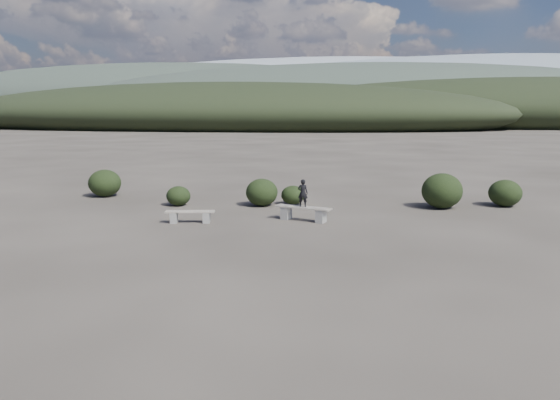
# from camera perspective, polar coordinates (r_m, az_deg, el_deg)

# --- Properties ---
(ground) EXTENTS (1200.00, 1200.00, 0.00)m
(ground) POSITION_cam_1_polar(r_m,az_deg,el_deg) (13.37, -5.79, -7.04)
(ground) COLOR #322C27
(ground) RESTS_ON ground
(bench_left) EXTENTS (1.67, 0.64, 0.41)m
(bench_left) POSITION_cam_1_polar(r_m,az_deg,el_deg) (18.56, -9.37, -1.62)
(bench_left) COLOR gray
(bench_left) RESTS_ON ground
(bench_right) EXTENTS (1.99, 0.99, 0.49)m
(bench_right) POSITION_cam_1_polar(r_m,az_deg,el_deg) (18.65, 2.45, -1.29)
(bench_right) COLOR gray
(bench_right) RESTS_ON ground
(seated_person) EXTENTS (0.36, 0.24, 0.95)m
(seated_person) POSITION_cam_1_polar(r_m,az_deg,el_deg) (18.55, 2.40, 0.74)
(seated_person) COLOR black
(seated_person) RESTS_ON bench_right
(shrub_a) EXTENTS (0.95, 0.95, 0.78)m
(shrub_a) POSITION_cam_1_polar(r_m,az_deg,el_deg) (21.91, -10.57, 0.42)
(shrub_a) COLOR black
(shrub_a) RESTS_ON ground
(shrub_b) EXTENTS (1.26, 1.26, 1.08)m
(shrub_b) POSITION_cam_1_polar(r_m,az_deg,el_deg) (21.46, -1.91, 0.80)
(shrub_b) COLOR black
(shrub_b) RESTS_ON ground
(shrub_c) EXTENTS (0.95, 0.95, 0.76)m
(shrub_c) POSITION_cam_1_polar(r_m,az_deg,el_deg) (21.82, 1.36, 0.52)
(shrub_c) COLOR black
(shrub_c) RESTS_ON ground
(shrub_d) EXTENTS (1.55, 1.55, 1.35)m
(shrub_d) POSITION_cam_1_polar(r_m,az_deg,el_deg) (21.85, 16.57, 0.93)
(shrub_d) COLOR black
(shrub_d) RESTS_ON ground
(shrub_e) EXTENTS (1.26, 1.26, 1.05)m
(shrub_e) POSITION_cam_1_polar(r_m,az_deg,el_deg) (23.11, 22.47, 0.67)
(shrub_e) COLOR black
(shrub_e) RESTS_ON ground
(shrub_f) EXTENTS (1.39, 1.39, 1.18)m
(shrub_f) POSITION_cam_1_polar(r_m,az_deg,el_deg) (24.95, -17.84, 1.69)
(shrub_f) COLOR black
(shrub_f) RESTS_ON ground
(mountain_ridges) EXTENTS (500.00, 400.00, 56.00)m
(mountain_ridges) POSITION_cam_1_polar(r_m,az_deg,el_deg) (351.66, 7.66, 10.64)
(mountain_ridges) COLOR black
(mountain_ridges) RESTS_ON ground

